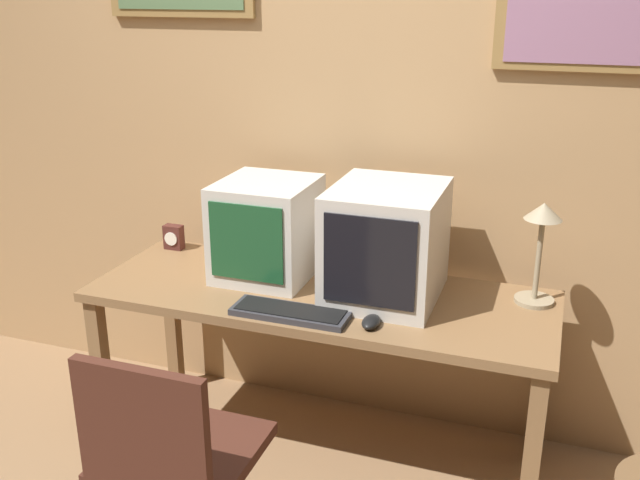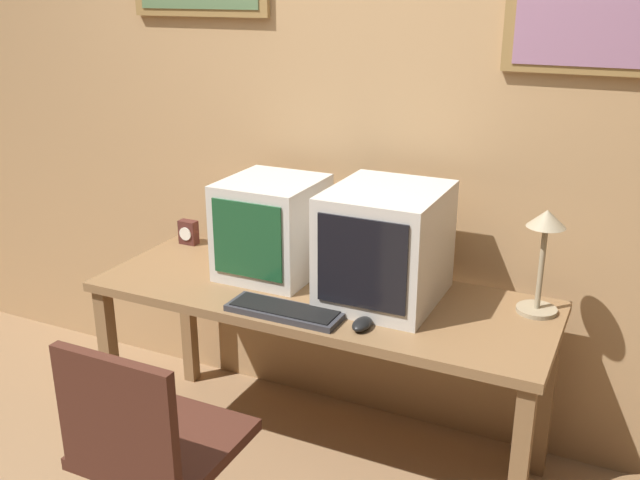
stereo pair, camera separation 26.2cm
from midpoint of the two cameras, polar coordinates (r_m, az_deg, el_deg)
name	(u,v)px [view 2 (the right image)]	position (r m, az deg, el deg)	size (l,w,h in m)	color
wall_back	(367,122)	(2.92, 6.35, 9.37)	(8.00, 0.08, 2.60)	tan
desk	(320,312)	(2.73, 2.76, -5.82)	(1.75, 0.64, 0.73)	olive
monitor_left	(272,227)	(2.81, -1.20, 0.98)	(0.36, 0.39, 0.38)	beige
monitor_right	(386,245)	(2.59, 8.16, -0.45)	(0.39, 0.46, 0.42)	beige
keyboard_main	(285,311)	(2.51, 0.13, -5.76)	(0.42, 0.14, 0.03)	#333338
mouse_near_keyboard	(362,324)	(2.43, 6.49, -6.77)	(0.06, 0.10, 0.04)	black
desk_clock	(188,232)	(3.21, -8.21, 0.57)	(0.08, 0.05, 0.11)	#4C231E
desk_lamp	(544,243)	(2.60, 20.29, -0.25)	(0.14, 0.14, 0.38)	tan
office_chair	(157,475)	(2.35, -9.67, -18.18)	(0.46, 0.46, 0.88)	black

